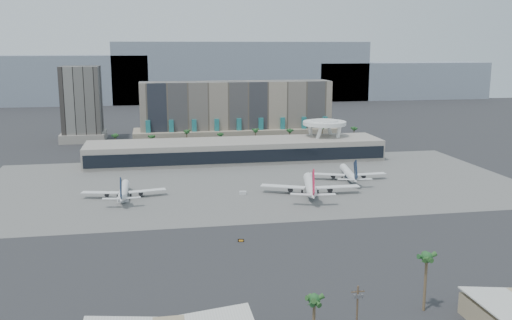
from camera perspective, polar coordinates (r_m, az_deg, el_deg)
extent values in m
plane|color=#232326|center=(226.77, 2.05, -5.54)|extent=(900.00, 900.00, 0.00)
cube|color=#5B5B59|center=(278.83, -0.37, -2.29)|extent=(260.00, 130.00, 0.06)
cube|color=gray|center=(695.74, -21.56, 7.44)|extent=(260.00, 60.00, 55.00)
cube|color=gray|center=(690.84, -1.46, 8.82)|extent=(300.00, 60.00, 70.00)
cube|color=gray|center=(748.97, 13.98, 7.74)|extent=(220.00, 60.00, 45.00)
cube|color=gray|center=(393.56, -1.98, 4.82)|extent=(130.00, 22.00, 42.00)
cube|color=tan|center=(393.75, -1.92, 2.48)|extent=(140.00, 30.00, 10.00)
cube|color=#216E72|center=(379.13, -10.72, 2.55)|extent=(3.00, 2.00, 18.00)
cube|color=#216E72|center=(379.31, -8.45, 2.63)|extent=(3.00, 2.00, 18.00)
cube|color=#216E72|center=(380.07, -6.19, 2.70)|extent=(3.00, 2.00, 18.00)
cube|color=#216E72|center=(381.43, -3.94, 2.77)|extent=(3.00, 2.00, 18.00)
cube|color=#216E72|center=(383.37, -1.71, 2.84)|extent=(3.00, 2.00, 18.00)
cube|color=#216E72|center=(385.88, 0.50, 2.90)|extent=(3.00, 2.00, 18.00)
cube|color=#216E72|center=(388.96, 2.67, 2.96)|extent=(3.00, 2.00, 18.00)
cube|color=#216E72|center=(392.58, 4.81, 3.01)|extent=(3.00, 2.00, 18.00)
cube|color=#216E72|center=(396.74, 6.90, 3.05)|extent=(3.00, 2.00, 18.00)
cube|color=black|center=(416.53, -17.02, 5.39)|extent=(26.00, 26.00, 52.00)
cube|color=#A1998E|center=(419.36, -16.83, 2.27)|extent=(30.00, 30.00, 6.00)
cube|color=#A1998E|center=(330.70, -2.03, 0.93)|extent=(170.00, 32.00, 12.00)
cube|color=black|center=(315.06, -1.60, 0.32)|extent=(168.00, 0.60, 7.00)
cube|color=black|center=(329.46, -2.04, 2.17)|extent=(170.00, 12.00, 2.50)
cylinder|color=white|center=(355.56, 7.51, 2.40)|extent=(6.98, 6.99, 21.89)
cylinder|color=white|center=(351.90, 5.53, 2.35)|extent=(6.98, 6.99, 21.89)
cylinder|color=white|center=(339.83, 6.12, 2.02)|extent=(6.98, 6.99, 21.89)
cylinder|color=white|center=(343.63, 8.16, 2.07)|extent=(6.98, 6.99, 21.89)
cylinder|color=white|center=(346.36, 6.86, 3.68)|extent=(26.00, 26.00, 2.20)
cylinder|color=white|center=(346.19, 6.87, 3.89)|extent=(16.00, 16.00, 1.20)
cylinder|color=brown|center=(362.55, -13.87, 1.53)|extent=(0.70, 0.70, 12.00)
sphere|color=#215325|center=(361.65, -13.91, 2.42)|extent=(2.80, 2.80, 2.80)
cylinder|color=brown|center=(361.82, -10.39, 1.66)|extent=(0.70, 0.70, 12.00)
sphere|color=#215325|center=(360.92, -10.42, 2.55)|extent=(2.80, 2.80, 2.80)
cylinder|color=brown|center=(362.42, -6.91, 1.78)|extent=(0.70, 0.70, 12.00)
sphere|color=#215325|center=(361.52, -6.93, 2.67)|extent=(2.80, 2.80, 2.80)
cylinder|color=brown|center=(364.24, -3.61, 1.89)|extent=(0.70, 0.70, 12.00)
sphere|color=#215325|center=(363.35, -3.62, 2.78)|extent=(2.80, 2.80, 2.80)
cylinder|color=brown|center=(367.60, -0.05, 2.00)|extent=(0.70, 0.70, 12.00)
sphere|color=#215325|center=(366.71, -0.05, 2.88)|extent=(2.80, 2.80, 2.80)
cylinder|color=brown|center=(372.12, 3.29, 2.10)|extent=(0.70, 0.70, 12.00)
sphere|color=#215325|center=(371.24, 3.30, 2.97)|extent=(2.80, 2.80, 2.80)
cylinder|color=brown|center=(377.86, 6.54, 2.18)|extent=(0.70, 0.70, 12.00)
sphere|color=#215325|center=(377.00, 6.56, 3.04)|extent=(2.80, 2.80, 2.80)
cylinder|color=brown|center=(385.12, 9.82, 2.27)|extent=(0.70, 0.70, 12.00)
sphere|color=#215325|center=(384.28, 9.84, 3.10)|extent=(2.80, 2.80, 2.80)
cube|color=silver|center=(150.82, 24.11, -13.15)|extent=(15.55, 20.60, 1.98)
cylinder|color=#4C3826|center=(137.96, 10.08, -14.58)|extent=(0.44, 0.44, 12.00)
cube|color=#4C3826|center=(136.02, 10.15, -12.84)|extent=(3.20, 0.22, 0.22)
cylinder|color=slate|center=(135.84, 9.82, -13.32)|extent=(0.56, 0.56, 0.90)
cylinder|color=slate|center=(136.14, 10.19, -13.28)|extent=(0.56, 0.56, 0.90)
cylinder|color=slate|center=(136.44, 10.55, -13.24)|extent=(0.56, 0.56, 0.90)
cylinder|color=black|center=(135.46, 9.58, -12.81)|extent=(0.12, 0.12, 0.30)
cylinder|color=black|center=(136.39, 10.72, -12.67)|extent=(0.12, 0.12, 0.30)
cylinder|color=white|center=(258.96, -13.06, -2.92)|extent=(4.03, 24.97, 3.65)
cylinder|color=#0F1C34|center=(258.99, -13.06, -2.95)|extent=(3.95, 24.47, 3.58)
cone|color=white|center=(272.81, -12.89, -2.19)|extent=(3.71, 4.16, 3.65)
cone|color=white|center=(243.33, -13.29, -3.79)|extent=(3.78, 8.27, 3.65)
cube|color=white|center=(259.08, -15.29, -3.15)|extent=(16.84, 7.22, 0.32)
cube|color=white|center=(257.73, -10.84, -3.02)|extent=(16.84, 6.76, 0.32)
cylinder|color=black|center=(259.47, -14.67, -3.31)|extent=(2.06, 3.68, 2.01)
cylinder|color=black|center=(258.49, -11.44, -3.21)|extent=(2.06, 3.68, 2.01)
cube|color=#0F1C34|center=(240.82, -13.36, -2.78)|extent=(0.58, 8.30, 9.62)
cube|color=white|center=(242.66, -14.27, -3.77)|extent=(7.53, 3.11, 0.23)
cube|color=white|center=(242.07, -12.33, -3.71)|extent=(7.50, 2.90, 0.23)
cylinder|color=black|center=(268.98, -12.92, -2.94)|extent=(0.46, 0.46, 1.46)
cylinder|color=black|center=(258.92, -13.70, -3.54)|extent=(0.64, 0.64, 1.46)
cylinder|color=black|center=(258.53, -12.40, -3.50)|extent=(0.64, 0.64, 1.46)
cylinder|color=white|center=(259.85, 5.41, -2.46)|extent=(10.73, 30.67, 4.46)
cylinder|color=#0F1C34|center=(259.89, 5.41, -2.50)|extent=(10.52, 30.06, 4.37)
cone|color=white|center=(276.78, 5.19, -1.60)|extent=(5.41, 5.84, 4.46)
cone|color=white|center=(240.76, 5.71, -3.50)|extent=(6.46, 10.74, 4.46)
cube|color=white|center=(258.42, 2.71, -2.65)|extent=(20.14, 12.26, 0.39)
cube|color=white|center=(260.02, 8.13, -2.67)|extent=(20.07, 4.49, 0.39)
cylinder|color=black|center=(259.31, 3.44, -2.86)|extent=(3.33, 4.87, 2.45)
cylinder|color=black|center=(260.47, 7.37, -2.87)|extent=(3.33, 4.87, 2.45)
cube|color=#C2163A|center=(237.72, 5.76, -2.26)|extent=(2.67, 10.02, 11.74)
cube|color=white|center=(239.24, 4.53, -3.44)|extent=(9.22, 5.37, 0.28)
cube|color=white|center=(239.95, 6.92, -3.44)|extent=(9.07, 3.08, 0.28)
cylinder|color=black|center=(272.09, 5.24, -2.50)|extent=(0.56, 0.56, 1.78)
cylinder|color=black|center=(259.33, 4.63, -3.19)|extent=(0.78, 0.78, 1.78)
cylinder|color=black|center=(259.79, 6.20, -3.19)|extent=(0.78, 0.78, 1.78)
cylinder|color=white|center=(289.12, 9.18, -1.25)|extent=(7.69, 26.31, 3.82)
cylinder|color=#0F1C34|center=(289.15, 9.18, -1.28)|extent=(7.54, 25.79, 3.74)
cone|color=white|center=(303.45, 8.65, -0.64)|extent=(4.42, 4.82, 3.82)
cone|color=white|center=(272.97, 9.83, -1.97)|extent=(5.07, 9.07, 3.82)
cube|color=white|center=(286.53, 7.15, -1.43)|extent=(17.42, 9.63, 0.33)
cube|color=white|center=(290.49, 11.24, -1.38)|extent=(17.37, 4.81, 0.33)
cylinder|color=black|center=(287.66, 7.69, -1.58)|extent=(2.65, 4.09, 2.10)
cylinder|color=black|center=(290.53, 10.66, -1.55)|extent=(2.65, 4.09, 2.10)
cube|color=#0F1C34|center=(270.51, 9.93, -1.01)|extent=(1.78, 8.64, 10.05)
cube|color=white|center=(271.12, 8.99, -1.92)|extent=(7.92, 4.20, 0.24)
cube|color=white|center=(272.84, 10.76, -1.90)|extent=(7.66, 2.19, 0.24)
cylinder|color=black|center=(299.43, 8.80, -1.33)|extent=(0.48, 0.48, 1.53)
cylinder|color=black|center=(288.24, 8.60, -1.82)|extent=(0.67, 0.67, 1.53)
cylinder|color=black|center=(289.39, 9.79, -1.80)|extent=(0.67, 0.67, 1.53)
cube|color=silver|center=(251.56, -13.18, -3.87)|extent=(4.92, 3.32, 2.20)
cube|color=silver|center=(257.17, -1.32, -3.30)|extent=(3.23, 2.07, 1.57)
cube|color=black|center=(196.94, -1.52, -8.04)|extent=(2.16, 0.82, 0.98)
cube|color=orange|center=(196.78, -1.51, -8.06)|extent=(1.53, 0.44, 0.59)
cylinder|color=black|center=(196.90, -1.75, -8.11)|extent=(0.12, 0.12, 0.59)
cylinder|color=black|center=(197.12, -1.29, -8.08)|extent=(0.12, 0.12, 0.59)
cylinder|color=brown|center=(137.65, 5.82, -15.26)|extent=(0.70, 0.70, 8.81)
sphere|color=#215325|center=(135.86, 5.85, -13.71)|extent=(2.80, 2.80, 2.80)
cylinder|color=brown|center=(152.52, 16.56, -11.75)|extent=(0.70, 0.70, 14.58)
sphere|color=#215325|center=(149.97, 16.72, -9.29)|extent=(2.80, 2.80, 2.80)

